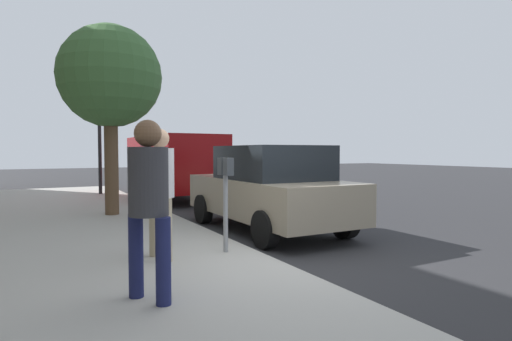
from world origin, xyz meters
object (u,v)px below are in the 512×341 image
Objects in this scene: pedestrian_bystander at (149,194)px; traffic_signal at (102,126)px; street_tree at (110,78)px; parking_meter at (226,184)px; pedestrian_at_meter at (160,182)px; parked_sedan_near at (269,188)px; parked_van_far at (173,163)px.

traffic_signal is at bearing 55.79° from pedestrian_bystander.
traffic_signal is (5.28, -0.57, -0.82)m from street_tree.
pedestrian_at_meter is (0.07, 0.97, 0.07)m from parking_meter.
pedestrian_bystander is (-1.51, 1.52, 0.06)m from parking_meter.
pedestrian_bystander is (-1.58, 0.55, -0.00)m from pedestrian_at_meter.
pedestrian_at_meter is 3.30m from parked_sedan_near.
parked_sedan_near is at bearing -44.60° from parking_meter.
parked_sedan_near is 0.98× the size of street_tree.
parked_van_far is at bearing 62.19° from pedestrian_at_meter.
traffic_signal is (8.16, 2.09, 1.68)m from parked_sedan_near.
traffic_signal is at bearing 76.63° from pedestrian_at_meter.
traffic_signal is at bearing 52.78° from parked_van_far.
parking_meter is at bearing 135.40° from parked_sedan_near.
parked_sedan_near is at bearing -180.00° from parked_van_far.
pedestrian_at_meter is 10.03m from traffic_signal.
pedestrian_at_meter is 0.41× the size of parked_sedan_near.
pedestrian_at_meter is 0.35× the size of parked_van_far.
pedestrian_bystander is 11.64m from traffic_signal.
traffic_signal is (1.58, 2.09, 1.32)m from parked_van_far.
street_tree is (4.64, -0.11, 2.16)m from pedestrian_at_meter.
street_tree is at bearing 10.29° from parking_meter.
pedestrian_bystander is 0.50× the size of traffic_signal.
pedestrian_at_meter is at bearing 178.61° from street_tree.
pedestrian_at_meter is 8.78m from parked_van_far.
parked_van_far is (9.91, -3.32, 0.03)m from pedestrian_bystander.
street_tree is 1.24× the size of traffic_signal.
parked_sedan_near is (1.76, -2.77, -0.34)m from pedestrian_at_meter.
parked_van_far is at bearing -127.22° from traffic_signal.
parked_sedan_near is 6.59m from parked_van_far.
pedestrian_bystander is 10.46m from parked_van_far.
parked_sedan_near is 8.59m from traffic_signal.
pedestrian_at_meter is 1.67m from pedestrian_bystander.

